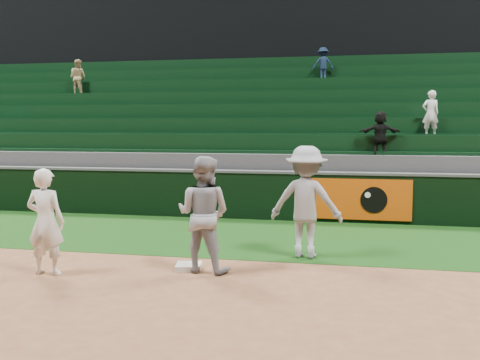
# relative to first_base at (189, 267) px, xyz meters

# --- Properties ---
(ground) EXTENTS (70.00, 70.00, 0.00)m
(ground) POSITION_rel_first_base_xyz_m (-0.17, -0.16, -0.05)
(ground) COLOR brown
(ground) RESTS_ON ground
(foul_grass) EXTENTS (36.00, 4.20, 0.01)m
(foul_grass) POSITION_rel_first_base_xyz_m (-0.17, 2.84, -0.04)
(foul_grass) COLOR black
(foul_grass) RESTS_ON ground
(upper_deck) EXTENTS (40.00, 12.00, 12.00)m
(upper_deck) POSITION_rel_first_base_xyz_m (-0.17, 17.29, 5.95)
(upper_deck) COLOR black
(upper_deck) RESTS_ON ground
(first_base) EXTENTS (0.48, 0.48, 0.09)m
(first_base) POSITION_rel_first_base_xyz_m (0.00, 0.00, 0.00)
(first_base) COLOR silver
(first_base) RESTS_ON ground
(first_baseman) EXTENTS (0.64, 0.42, 1.73)m
(first_baseman) POSITION_rel_first_base_xyz_m (-2.16, -0.74, 0.82)
(first_baseman) COLOR white
(first_baseman) RESTS_ON ground
(baserunner) EXTENTS (1.03, 0.86, 1.91)m
(baserunner) POSITION_rel_first_base_xyz_m (0.28, -0.05, 0.91)
(baserunner) COLOR #909299
(baserunner) RESTS_ON ground
(base_coach) EXTENTS (1.38, 0.89, 2.03)m
(base_coach) POSITION_rel_first_base_xyz_m (1.86, 1.21, 0.98)
(base_coach) COLOR #9497A0
(base_coach) RESTS_ON foul_grass
(field_wall) EXTENTS (36.00, 0.45, 1.25)m
(field_wall) POSITION_rel_first_base_xyz_m (-0.15, 5.04, 0.59)
(field_wall) COLOR black
(field_wall) RESTS_ON ground
(stadium_seating) EXTENTS (36.00, 5.95, 5.00)m
(stadium_seating) POSITION_rel_first_base_xyz_m (-0.18, 8.81, 1.65)
(stadium_seating) COLOR #3A3A3D
(stadium_seating) RESTS_ON ground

